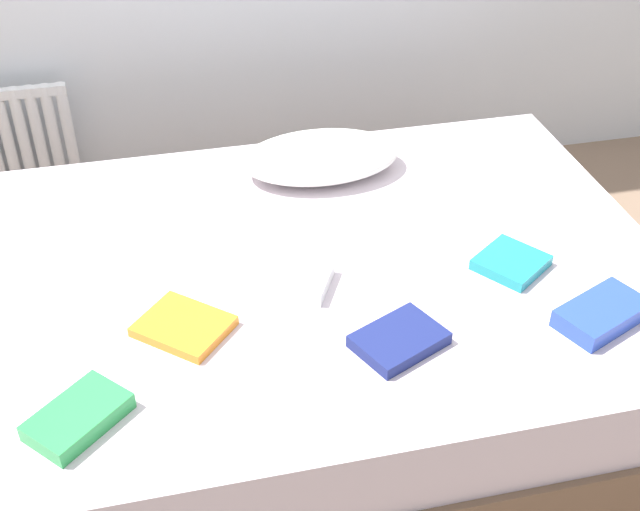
# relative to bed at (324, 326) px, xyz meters

# --- Properties ---
(ground_plane) EXTENTS (8.00, 8.00, 0.00)m
(ground_plane) POSITION_rel_bed_xyz_m (0.00, 0.00, -0.25)
(ground_plane) COLOR #7F6651
(bed) EXTENTS (2.00, 1.50, 0.50)m
(bed) POSITION_rel_bed_xyz_m (0.00, 0.00, 0.00)
(bed) COLOR brown
(bed) RESTS_ON ground
(radiator) EXTENTS (0.51, 0.04, 0.48)m
(radiator) POSITION_rel_bed_xyz_m (-0.98, 1.20, 0.10)
(radiator) COLOR white
(radiator) RESTS_ON ground
(pillow) EXTENTS (0.53, 0.33, 0.12)m
(pillow) POSITION_rel_bed_xyz_m (0.10, 0.49, 0.31)
(pillow) COLOR white
(pillow) RESTS_ON bed
(textbook_orange) EXTENTS (0.28, 0.28, 0.03)m
(textbook_orange) POSITION_rel_bed_xyz_m (-0.42, -0.22, 0.27)
(textbook_orange) COLOR orange
(textbook_orange) RESTS_ON bed
(textbook_teal) EXTENTS (0.24, 0.24, 0.03)m
(textbook_teal) POSITION_rel_bed_xyz_m (0.51, -0.15, 0.27)
(textbook_teal) COLOR teal
(textbook_teal) RESTS_ON bed
(textbook_green) EXTENTS (0.26, 0.25, 0.04)m
(textbook_green) POSITION_rel_bed_xyz_m (-0.68, -0.48, 0.27)
(textbook_green) COLOR green
(textbook_green) RESTS_ON bed
(textbook_white) EXTENTS (0.27, 0.24, 0.04)m
(textbook_white) POSITION_rel_bed_xyz_m (-0.12, -0.09, 0.27)
(textbook_white) COLOR white
(textbook_white) RESTS_ON bed
(textbook_navy) EXTENTS (0.26, 0.23, 0.03)m
(textbook_navy) POSITION_rel_bed_xyz_m (0.10, -0.40, 0.27)
(textbook_navy) COLOR navy
(textbook_navy) RESTS_ON bed
(textbook_blue) EXTENTS (0.28, 0.22, 0.05)m
(textbook_blue) POSITION_rel_bed_xyz_m (0.64, -0.43, 0.28)
(textbook_blue) COLOR #2847B7
(textbook_blue) RESTS_ON bed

